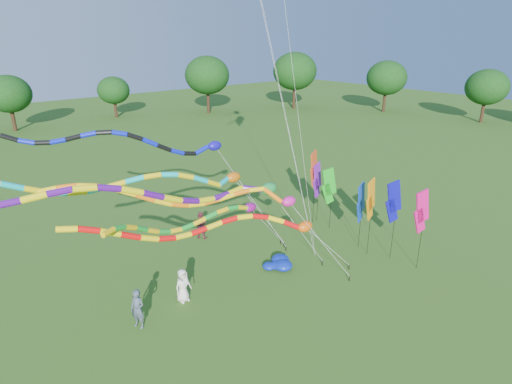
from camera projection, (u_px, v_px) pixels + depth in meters
ground at (341, 310)px, 20.19m from camera, size 160.00×160.00×0.00m
tree_ring at (393, 181)px, 21.35m from camera, size 113.90×119.71×9.48m
tube_kite_red at (226, 228)px, 19.77m from camera, size 13.40×3.59×5.92m
tube_kite_orange at (205, 197)px, 18.77m from camera, size 12.62×5.52×7.30m
tube_kite_purple at (181, 193)px, 18.00m from camera, size 15.15×2.67×7.69m
tube_kite_blue at (144, 143)px, 20.39m from camera, size 12.68×4.82×8.73m
tube_kite_cyan at (158, 181)px, 19.68m from camera, size 14.47×1.66×7.80m
tube_kite_green at (208, 217)px, 20.64m from camera, size 11.35×2.43×5.75m
banner_pole_blue_b at (393, 202)px, 23.54m from camera, size 1.14×0.38×4.81m
banner_pole_magenta_a at (422, 212)px, 22.50m from camera, size 1.15×0.31×4.70m
banner_pole_red at (314, 169)px, 28.08m from camera, size 1.11×0.48×5.17m
banner_pole_violet at (317, 180)px, 28.58m from camera, size 1.14×0.39×4.30m
banner_pole_green at (329, 186)px, 27.58m from camera, size 1.14×0.40×4.27m
banner_pole_orange at (371, 200)px, 23.96m from camera, size 1.15×0.35×4.77m
banner_pole_blue_a at (361, 203)px, 24.88m from camera, size 1.13×0.42×4.26m
blue_nylon_heap at (279, 266)px, 23.57m from camera, size 1.35×1.67×0.49m
person_a at (183, 285)px, 20.57m from camera, size 0.89×0.63×1.72m
person_b at (138, 309)px, 18.70m from camera, size 0.69×0.80×1.86m
person_c at (200, 225)px, 27.06m from camera, size 1.03×1.07×1.74m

